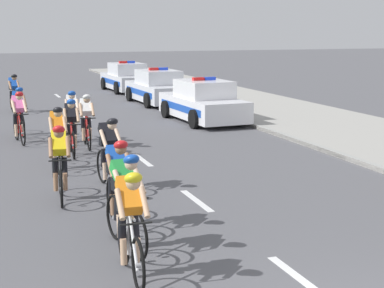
# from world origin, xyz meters

# --- Properties ---
(sidewalk_slab) EXTENTS (5.07, 60.00, 0.12)m
(sidewalk_slab) POSITION_xyz_m (7.35, 14.00, 0.06)
(sidewalk_slab) COLOR #A3A099
(sidewalk_slab) RESTS_ON ground
(kerb_edge) EXTENTS (0.16, 60.00, 0.13)m
(kerb_edge) POSITION_xyz_m (4.89, 14.00, 0.07)
(kerb_edge) COLOR #9E9E99
(kerb_edge) RESTS_ON ground
(lane_markings_centre) EXTENTS (0.14, 29.60, 0.01)m
(lane_markings_centre) POSITION_xyz_m (0.00, 12.27, 0.00)
(lane_markings_centre) COLOR white
(lane_markings_centre) RESTS_ON ground
(cyclist_lead) EXTENTS (0.43, 1.72, 1.56)m
(cyclist_lead) POSITION_xyz_m (-2.13, 3.02, 0.79)
(cyclist_lead) COLOR black
(cyclist_lead) RESTS_ON ground
(cyclist_second) EXTENTS (0.46, 1.72, 1.56)m
(cyclist_second) POSITION_xyz_m (-1.92, 4.11, 0.79)
(cyclist_second) COLOR black
(cyclist_second) RESTS_ON ground
(cyclist_third) EXTENTS (0.42, 1.72, 1.56)m
(cyclist_third) POSITION_xyz_m (-1.78, 5.26, 0.79)
(cyclist_third) COLOR black
(cyclist_third) RESTS_ON ground
(cyclist_fourth) EXTENTS (0.45, 1.72, 1.56)m
(cyclist_fourth) POSITION_xyz_m (-2.48, 7.15, 0.79)
(cyclist_fourth) COLOR black
(cyclist_fourth) RESTS_ON ground
(cyclist_fifth) EXTENTS (0.45, 1.72, 1.56)m
(cyclist_fifth) POSITION_xyz_m (-1.39, 7.76, 0.79)
(cyclist_fifth) COLOR black
(cyclist_fifth) RESTS_ON ground
(cyclist_sixth) EXTENTS (0.42, 1.72, 1.56)m
(cyclist_sixth) POSITION_xyz_m (-2.15, 9.92, 0.79)
(cyclist_sixth) COLOR black
(cyclist_sixth) RESTS_ON ground
(cyclist_seventh) EXTENTS (0.43, 1.72, 1.56)m
(cyclist_seventh) POSITION_xyz_m (-1.03, 12.39, 0.79)
(cyclist_seventh) COLOR black
(cyclist_seventh) RESTS_ON ground
(cyclist_eighth) EXTENTS (0.44, 1.72, 1.56)m
(cyclist_eighth) POSITION_xyz_m (-1.60, 11.41, 0.79)
(cyclist_eighth) COLOR black
(cyclist_eighth) RESTS_ON ground
(cyclist_ninth) EXTENTS (0.45, 1.72, 1.56)m
(cyclist_ninth) POSITION_xyz_m (-2.75, 13.75, 0.79)
(cyclist_ninth) COLOR black
(cyclist_ninth) RESTS_ON ground
(cyclist_tenth) EXTENTS (0.45, 1.72, 1.56)m
(cyclist_tenth) POSITION_xyz_m (-1.25, 13.48, 0.79)
(cyclist_tenth) COLOR black
(cyclist_tenth) RESTS_ON ground
(cyclist_eleventh) EXTENTS (0.45, 1.72, 1.56)m
(cyclist_eleventh) POSITION_xyz_m (-2.64, 15.13, 0.79)
(cyclist_eleventh) COLOR black
(cyclist_eleventh) RESTS_ON ground
(cyclist_twelfth) EXTENTS (0.45, 1.72, 1.56)m
(cyclist_twelfth) POSITION_xyz_m (-2.42, 20.71, 0.79)
(cyclist_twelfth) COLOR black
(cyclist_twelfth) RESTS_ON ground
(police_car_nearest) EXTENTS (2.17, 4.48, 1.59)m
(police_car_nearest) POSITION_xyz_m (3.76, 15.90, 0.68)
(police_car_nearest) COLOR white
(police_car_nearest) RESTS_ON ground
(police_car_second) EXTENTS (2.12, 4.46, 1.59)m
(police_car_second) POSITION_xyz_m (3.76, 21.53, 0.68)
(police_car_second) COLOR silver
(police_car_second) RESTS_ON ground
(police_car_third) EXTENTS (2.13, 4.47, 1.59)m
(police_car_third) POSITION_xyz_m (3.76, 27.27, 0.68)
(police_car_third) COLOR silver
(police_car_third) RESTS_ON ground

